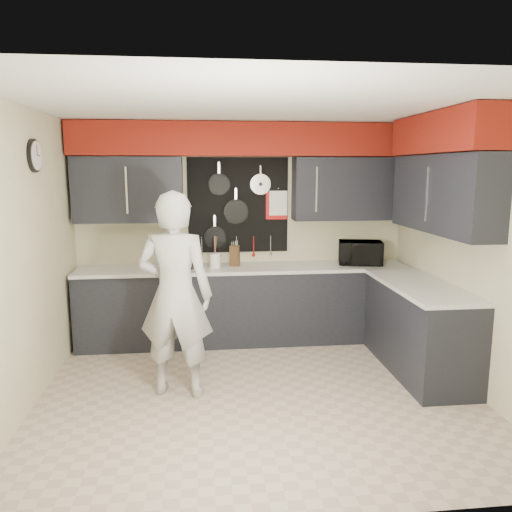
{
  "coord_description": "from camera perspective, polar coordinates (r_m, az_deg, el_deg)",
  "views": [
    {
      "loc": [
        -0.5,
        -4.34,
        2.06
      ],
      "look_at": [
        0.03,
        0.5,
        1.21
      ],
      "focal_mm": 35.0,
      "sensor_mm": 36.0,
      "label": 1
    }
  ],
  "objects": [
    {
      "name": "ground",
      "position": [
        4.84,
        0.26,
        -15.33
      ],
      "size": [
        4.0,
        4.0,
        0.0
      ],
      "primitive_type": "plane",
      "color": "#B6A58D",
      "rests_on": "ground"
    },
    {
      "name": "back_wall_assembly",
      "position": [
        5.97,
        -1.41,
        9.41
      ],
      "size": [
        4.0,
        0.36,
        2.6
      ],
      "color": "beige",
      "rests_on": "ground"
    },
    {
      "name": "right_wall_assembly",
      "position": [
        5.18,
        20.97,
        7.94
      ],
      "size": [
        0.36,
        3.5,
        2.6
      ],
      "color": "beige",
      "rests_on": "ground"
    },
    {
      "name": "left_wall_assembly",
      "position": [
        4.67,
        -24.87,
        0.01
      ],
      "size": [
        0.05,
        3.5,
        2.6
      ],
      "color": "beige",
      "rests_on": "ground"
    },
    {
      "name": "base_cabinets",
      "position": [
        5.79,
        3.83,
        -6.19
      ],
      "size": [
        3.95,
        2.2,
        0.92
      ],
      "color": "black",
      "rests_on": "ground"
    },
    {
      "name": "microwave",
      "position": [
        6.17,
        11.82,
        0.37
      ],
      "size": [
        0.57,
        0.45,
        0.28
      ],
      "primitive_type": "imported",
      "rotation": [
        0.0,
        0.0,
        -0.21
      ],
      "color": "black",
      "rests_on": "base_cabinets"
    },
    {
      "name": "knife_block",
      "position": [
        5.94,
        -2.45,
        0.01
      ],
      "size": [
        0.13,
        0.13,
        0.24
      ],
      "primitive_type": "cube",
      "rotation": [
        0.0,
        0.0,
        -0.21
      ],
      "color": "#361E11",
      "rests_on": "base_cabinets"
    },
    {
      "name": "utensil_crock",
      "position": [
        5.87,
        -4.71,
        -0.49
      ],
      "size": [
        0.13,
        0.13,
        0.17
      ],
      "primitive_type": "cylinder",
      "color": "white",
      "rests_on": "base_cabinets"
    },
    {
      "name": "coffee_maker",
      "position": [
        5.92,
        -8.04,
        0.56
      ],
      "size": [
        0.24,
        0.27,
        0.37
      ],
      "rotation": [
        0.0,
        0.0,
        -0.16
      ],
      "color": "black",
      "rests_on": "base_cabinets"
    },
    {
      "name": "person",
      "position": [
        4.57,
        -9.22,
        -4.43
      ],
      "size": [
        0.77,
        0.59,
        1.88
      ],
      "primitive_type": "imported",
      "rotation": [
        0.0,
        0.0,
        2.93
      ],
      "color": "#ADADAA",
      "rests_on": "ground"
    }
  ]
}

